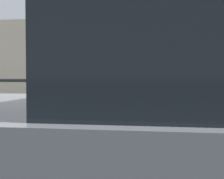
% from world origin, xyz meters
% --- Properties ---
extents(sidewalk_curb, '(36.00, 3.24, 0.13)m').
position_xyz_m(sidewalk_curb, '(0.00, 1.62, 0.06)').
color(sidewalk_curb, '#9E9B93').
rests_on(sidewalk_curb, ground).
extents(parking_meter, '(0.17, 0.17, 1.54)m').
position_xyz_m(parking_meter, '(-0.37, 0.37, 1.23)').
color(parking_meter, slate).
rests_on(parking_meter, sidewalk_curb).
extents(pedestrian_at_meter, '(0.59, 0.63, 1.64)m').
position_xyz_m(pedestrian_at_meter, '(0.31, 0.47, 1.06)').
color(pedestrian_at_meter, black).
rests_on(pedestrian_at_meter, sidewalk_curb).
extents(background_railing, '(24.06, 0.06, 1.06)m').
position_xyz_m(background_railing, '(-0.00, 2.94, 0.89)').
color(background_railing, black).
rests_on(background_railing, sidewalk_curb).
extents(backdrop_wall, '(32.00, 0.50, 2.72)m').
position_xyz_m(backdrop_wall, '(0.00, 6.32, 1.36)').
color(backdrop_wall, '#ADA38E').
rests_on(backdrop_wall, ground).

